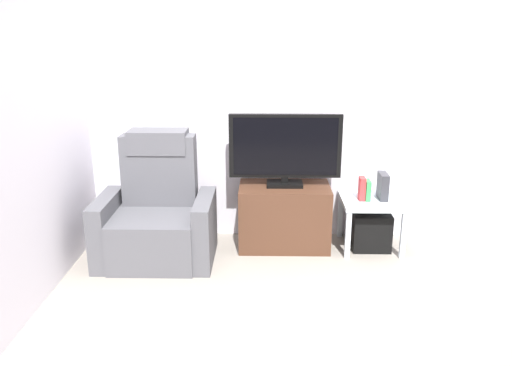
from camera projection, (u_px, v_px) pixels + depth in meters
The scene contains 11 objects.
ground_plane at pixel (294, 289), 3.96m from camera, with size 6.40×6.40×0.00m, color gray.
wall_back at pixel (291, 100), 4.66m from camera, with size 6.40×0.06×2.60m, color silver.
wall_side at pixel (30, 121), 3.62m from camera, with size 0.06×4.48×2.60m, color silver.
tv_stand at pixel (284, 216), 4.67m from camera, with size 0.81×0.48×0.57m.
television at pixel (285, 148), 4.51m from camera, with size 0.99×0.20×0.64m.
recliner_armchair at pixel (157, 216), 4.43m from camera, with size 0.98×0.78×1.08m.
side_table at pixel (371, 207), 4.61m from camera, with size 0.54×0.54×0.46m.
subwoofer_box at pixel (370, 229), 4.68m from camera, with size 0.34×0.34×0.34m, color black.
book_leftmost at pixel (362, 189), 4.55m from camera, with size 0.05×0.11×0.21m, color red.
book_middle at pixel (367, 190), 4.55m from camera, with size 0.04×0.13×0.18m, color #388C4C.
game_console at pixel (383, 186), 4.57m from camera, with size 0.07×0.20×0.24m, color #333338.
Camera 1 is at (-0.23, -3.56, 1.94)m, focal length 36.16 mm.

